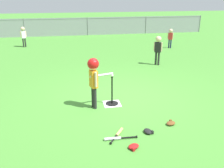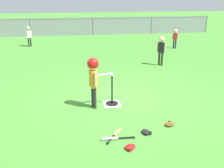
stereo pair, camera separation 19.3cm
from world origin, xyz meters
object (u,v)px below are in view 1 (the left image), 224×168
(glove_near_bats, at_px, (148,131))
(glove_tossed_aside, at_px, (171,123))
(batter_child, at_px, (94,73))
(fielder_deep_left, at_px, (170,36))
(spare_bat_wood, at_px, (118,134))
(fielder_near_right, at_px, (23,34))
(batting_tee, at_px, (112,99))
(fielder_deep_center, at_px, (158,47))
(glove_by_plate, at_px, (134,146))
(baseball_on_tee, at_px, (112,75))
(spare_bat_silver, at_px, (116,138))

(glove_near_bats, height_order, glove_tossed_aside, same)
(batter_child, distance_m, glove_tossed_aside, 2.13)
(fielder_deep_left, distance_m, spare_bat_wood, 8.89)
(fielder_near_right, xyz_separation_m, fielder_deep_left, (7.39, -1.58, -0.05))
(batting_tee, height_order, fielder_deep_center, fielder_deep_center)
(batting_tee, distance_m, glove_by_plate, 2.01)
(batting_tee, xyz_separation_m, glove_tossed_aside, (1.07, -1.29, -0.09))
(batter_child, height_order, glove_tossed_aside, batter_child)
(batting_tee, bearing_deg, baseball_on_tee, 0.00)
(batter_child, height_order, glove_by_plate, batter_child)
(batter_child, bearing_deg, spare_bat_silver, -80.89)
(spare_bat_silver, bearing_deg, batter_child, 99.11)
(baseball_on_tee, height_order, glove_near_bats, baseball_on_tee)
(batting_tee, relative_size, fielder_deep_center, 0.65)
(fielder_near_right, bearing_deg, fielder_deep_left, -12.07)
(fielder_deep_center, xyz_separation_m, glove_by_plate, (-2.38, -5.33, -0.70))
(spare_bat_silver, distance_m, glove_tossed_aside, 1.35)
(spare_bat_silver, bearing_deg, batting_tee, 82.43)
(fielder_deep_center, distance_m, spare_bat_silver, 5.69)
(batting_tee, xyz_separation_m, batter_child, (-0.47, -0.12, 0.78))
(spare_bat_silver, distance_m, glove_by_plate, 0.43)
(baseball_on_tee, xyz_separation_m, glove_tossed_aside, (1.07, -1.29, -0.75))
(batter_child, bearing_deg, glove_tossed_aside, -37.15)
(fielder_deep_center, height_order, fielder_deep_left, fielder_deep_center)
(glove_tossed_aside, bearing_deg, spare_bat_silver, -163.79)
(fielder_deep_center, relative_size, glove_near_bats, 4.74)
(batter_child, relative_size, fielder_near_right, 1.22)
(spare_bat_wood, bearing_deg, glove_tossed_aside, 9.75)
(fielder_deep_center, xyz_separation_m, spare_bat_wood, (-2.57, -4.83, -0.70))
(spare_bat_silver, distance_m, glove_near_bats, 0.71)
(glove_by_plate, bearing_deg, fielder_deep_center, 65.99)
(baseball_on_tee, distance_m, spare_bat_wood, 1.69)
(batting_tee, xyz_separation_m, glove_by_plate, (0.04, -2.01, -0.09))
(glove_near_bats, bearing_deg, baseball_on_tee, 107.24)
(batting_tee, relative_size, spare_bat_wood, 1.41)
(baseball_on_tee, bearing_deg, batting_tee, 0.00)
(baseball_on_tee, relative_size, fielder_near_right, 0.07)
(glove_by_plate, xyz_separation_m, glove_tossed_aside, (1.03, 0.71, 0.00))
(glove_near_bats, bearing_deg, fielder_deep_center, 68.23)
(spare_bat_silver, distance_m, spare_bat_wood, 0.18)
(fielder_near_right, relative_size, glove_near_bats, 4.34)
(batting_tee, height_order, glove_by_plate, batting_tee)
(fielder_deep_center, bearing_deg, spare_bat_wood, -117.98)
(fielder_deep_center, height_order, spare_bat_silver, fielder_deep_center)
(batter_child, bearing_deg, fielder_deep_left, 54.04)
(batter_child, xyz_separation_m, fielder_deep_left, (4.63, 6.38, -0.28))
(glove_near_bats, bearing_deg, batter_child, 123.85)
(fielder_deep_left, bearing_deg, glove_by_plate, -116.47)
(fielder_deep_left, relative_size, glove_near_bats, 4.05)
(batting_tee, relative_size, glove_tossed_aside, 2.81)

